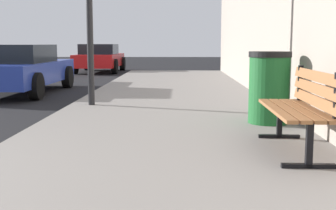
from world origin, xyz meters
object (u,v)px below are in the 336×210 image
Objects in this scene: bench at (302,104)px; trash_bin at (269,87)px; car_blue at (20,69)px; car_red at (100,58)px.

bench is 1.71m from trash_bin.
car_blue is 1.10× the size of car_red.
car_blue reaches higher than bench.
bench is at bearing -89.76° from trash_bin.
bench is 1.52× the size of trash_bin.
trash_bin is at bearing -42.85° from car_blue.
trash_bin is (-0.01, 1.71, 0.01)m from bench.
car_blue is (-5.48, 6.78, -0.01)m from bench.
trash_bin is 14.63m from car_red.
car_red is (-4.93, 13.77, -0.03)m from trash_bin.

